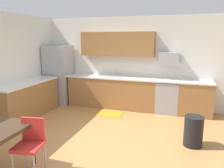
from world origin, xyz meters
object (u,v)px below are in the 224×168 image
refrigerator (59,75)px  chair_near_table (30,141)px  trash_bin (193,131)px  oven_range (167,97)px  microwave (169,58)px

refrigerator → chair_near_table: (1.57, -3.46, -0.42)m
trash_bin → refrigerator: bearing=155.9°
oven_range → chair_near_table: oven_range is taller
refrigerator → oven_range: (3.40, 0.08, -0.47)m
chair_near_table → refrigerator: bearing=114.5°
oven_range → chair_near_table: size_ratio=1.07×
oven_range → chair_near_table: bearing=-117.2°
microwave → trash_bin: size_ratio=0.90×
microwave → trash_bin: microwave is taller
trash_bin → chair_near_table: bearing=-145.9°
refrigerator → oven_range: bearing=1.3°
refrigerator → trash_bin: refrigerator is taller
refrigerator → oven_range: 3.43m
microwave → chair_near_table: size_ratio=0.64×
oven_range → microwave: size_ratio=1.69×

